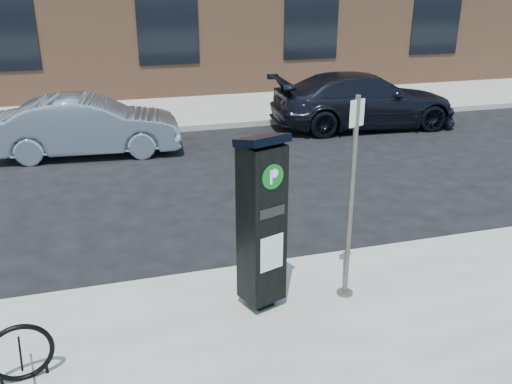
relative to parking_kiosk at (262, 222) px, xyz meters
name	(u,v)px	position (x,y,z in m)	size (l,w,h in m)	color
ground	(291,269)	(0.74, 0.97, -1.26)	(120.00, 120.00, 0.00)	black
sidewalk_far	(164,89)	(0.74, 14.97, -1.19)	(60.00, 12.00, 0.15)	gray
curb_near	(292,265)	(0.74, 0.95, -1.19)	(60.00, 0.12, 0.16)	#9E9B93
curb_far	(192,128)	(0.74, 8.99, -1.19)	(60.00, 0.12, 0.16)	#9E9B93
parking_kiosk	(262,222)	(0.00, 0.00, 0.00)	(0.61, 0.58, 2.17)	black
sign_pole	(351,202)	(1.09, -0.07, 0.14)	(0.21, 0.20, 2.53)	#4E4944
bike_rack	(20,353)	(-2.65, -0.62, -0.80)	(0.64, 0.16, 0.64)	black
car_silver	(89,126)	(-1.95, 7.52, -0.57)	(1.46, 4.19, 1.38)	#90A3B8
car_dark	(364,100)	(5.43, 8.06, -0.51)	(2.11, 5.18, 1.50)	black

